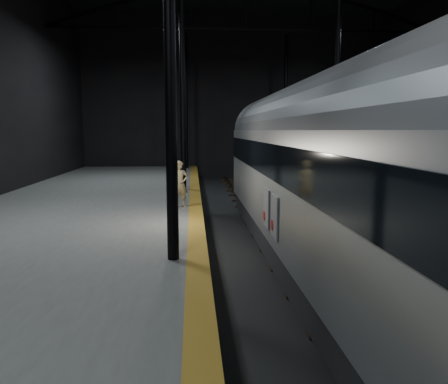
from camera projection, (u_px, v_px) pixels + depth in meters
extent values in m
plane|color=black|center=(296.00, 250.00, 14.26)|extent=(44.00, 44.00, 0.00)
cube|color=#545452|center=(61.00, 240.00, 13.66)|extent=(9.00, 43.80, 1.00)
cube|color=#876118|center=(196.00, 222.00, 13.89)|extent=(0.50, 43.80, 0.01)
cube|color=#3F3328|center=(274.00, 246.00, 14.19)|extent=(0.08, 43.00, 0.14)
cube|color=#3F3328|center=(318.00, 245.00, 14.29)|extent=(0.08, 43.00, 0.14)
cube|color=black|center=(296.00, 249.00, 14.25)|extent=(2.40, 42.00, 0.12)
cylinder|color=black|center=(170.00, 30.00, 9.20)|extent=(0.26, 0.26, 10.00)
cylinder|color=black|center=(182.00, 86.00, 21.05)|extent=(0.26, 0.26, 10.00)
cylinder|color=black|center=(336.00, 87.00, 21.59)|extent=(0.26, 0.26, 10.00)
cylinder|color=black|center=(186.00, 102.00, 32.90)|extent=(0.26, 0.26, 10.00)
cylinder|color=black|center=(285.00, 103.00, 33.44)|extent=(0.26, 0.26, 10.00)
cube|color=black|center=(246.00, 30.00, 26.68)|extent=(23.60, 0.15, 0.18)
cube|color=#9C9DA3|center=(323.00, 187.00, 11.24)|extent=(2.79, 19.24, 2.89)
cube|color=black|center=(321.00, 255.00, 11.50)|extent=(2.55, 18.86, 0.82)
cube|color=black|center=(324.00, 160.00, 11.15)|extent=(2.85, 18.96, 0.87)
cylinder|color=slate|center=(325.00, 130.00, 11.04)|extent=(2.73, 19.05, 2.73)
cube|color=black|center=(273.00, 217.00, 18.20)|extent=(1.73, 2.12, 0.34)
cube|color=silver|center=(275.00, 217.00, 10.27)|extent=(0.04, 0.72, 1.01)
cube|color=silver|center=(266.00, 208.00, 11.41)|extent=(0.04, 0.72, 1.01)
cylinder|color=#B51716|center=(272.00, 225.00, 10.48)|extent=(0.03, 0.25, 0.25)
cylinder|color=#B51716|center=(264.00, 216.00, 11.62)|extent=(0.03, 0.25, 0.25)
imported|color=tan|center=(180.00, 184.00, 16.39)|extent=(0.75, 0.63, 1.77)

